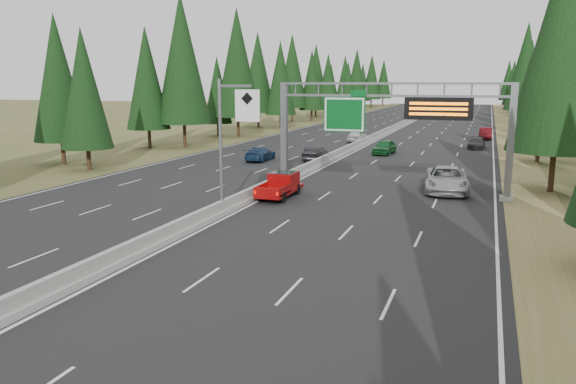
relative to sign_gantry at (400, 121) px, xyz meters
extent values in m
cube|color=black|center=(-8.92, 45.12, -5.23)|extent=(32.00, 260.00, 0.08)
cube|color=olive|center=(8.88, 45.12, -5.24)|extent=(3.60, 260.00, 0.06)
cube|color=#484B23|center=(-26.72, 45.12, -5.24)|extent=(3.60, 260.00, 0.06)
cube|color=gray|center=(-8.92, 45.12, -5.04)|extent=(0.70, 260.00, 0.30)
cube|color=gray|center=(-8.92, 45.12, -4.64)|extent=(0.30, 260.00, 0.60)
cube|color=slate|center=(-8.57, 0.12, -1.29)|extent=(0.45, 0.45, 7.80)
cube|color=gray|center=(-8.57, 0.12, -5.04)|extent=(0.90, 0.90, 0.30)
cube|color=slate|center=(7.28, 0.12, -1.29)|extent=(0.45, 0.45, 7.80)
cube|color=gray|center=(7.28, 0.12, -5.04)|extent=(0.90, 0.90, 0.30)
cube|color=slate|center=(-0.64, 0.12, 2.53)|extent=(15.85, 0.35, 0.16)
cube|color=slate|center=(-0.64, 0.12, 1.69)|extent=(15.85, 0.35, 0.16)
cube|color=#054C19|center=(-3.92, -0.13, 0.36)|extent=(3.00, 0.10, 2.50)
cube|color=silver|center=(-3.92, -0.19, 0.36)|extent=(2.85, 0.02, 2.35)
cube|color=#054C19|center=(-2.92, -0.13, 1.86)|extent=(1.10, 0.10, 0.45)
cube|color=black|center=(2.58, -0.18, 0.86)|extent=(4.50, 0.40, 1.50)
cube|color=orange|center=(2.58, -0.40, 1.21)|extent=(3.80, 0.02, 0.18)
cube|color=orange|center=(2.58, -0.40, 0.86)|extent=(3.80, 0.02, 0.18)
cube|color=orange|center=(2.58, -0.40, 0.51)|extent=(3.80, 0.02, 0.18)
cylinder|color=slate|center=(-8.92, -9.88, -1.19)|extent=(0.20, 0.20, 8.00)
cube|color=gray|center=(-8.92, -9.88, -5.09)|extent=(0.50, 0.50, 0.20)
cube|color=slate|center=(-7.92, -9.88, 2.41)|extent=(2.00, 0.15, 0.15)
cube|color=silver|center=(-7.12, -10.00, 1.31)|extent=(1.50, 0.06, 1.80)
cylinder|color=black|center=(10.37, 4.62, -3.76)|extent=(0.40, 0.40, 3.02)
cone|color=black|center=(10.37, 4.62, 5.67)|extent=(6.79, 6.79, 15.85)
cylinder|color=black|center=(10.67, 21.21, -3.97)|extent=(0.40, 0.40, 2.59)
cone|color=black|center=(10.67, 21.21, 4.14)|extent=(5.84, 5.84, 13.62)
cylinder|color=black|center=(12.01, 36.71, -4.32)|extent=(0.40, 0.40, 1.91)
cone|color=black|center=(12.01, 36.71, 1.64)|extent=(4.29, 4.29, 10.01)
cylinder|color=black|center=(15.39, 36.90, -4.18)|extent=(0.40, 0.40, 2.17)
cone|color=black|center=(15.39, 36.90, 2.61)|extent=(4.89, 4.89, 11.42)
cylinder|color=black|center=(11.38, 53.15, -4.25)|extent=(0.40, 0.40, 2.04)
cone|color=black|center=(11.38, 53.15, 2.13)|extent=(4.59, 4.59, 10.72)
cylinder|color=black|center=(15.68, 54.81, -4.25)|extent=(0.40, 0.40, 2.04)
cone|color=black|center=(15.68, 54.81, 2.13)|extent=(4.59, 4.59, 10.72)
cylinder|color=black|center=(11.47, 70.33, -3.80)|extent=(0.40, 0.40, 2.95)
cone|color=black|center=(11.47, 70.33, 5.41)|extent=(6.63, 6.63, 15.47)
cylinder|color=black|center=(14.49, 68.58, -4.33)|extent=(0.40, 0.40, 1.89)
cone|color=black|center=(14.49, 68.58, 1.57)|extent=(4.24, 4.24, 9.90)
cylinder|color=black|center=(12.05, 87.36, -3.85)|extent=(0.40, 0.40, 2.84)
cone|color=black|center=(12.05, 87.36, 5.02)|extent=(6.39, 6.39, 14.90)
cylinder|color=black|center=(15.91, 88.21, -3.92)|extent=(0.40, 0.40, 2.69)
cone|color=black|center=(15.91, 88.21, 4.50)|extent=(6.06, 6.06, 14.14)
cylinder|color=black|center=(12.08, 103.87, -4.37)|extent=(0.40, 0.40, 1.80)
cone|color=black|center=(12.08, 103.87, 1.26)|extent=(4.05, 4.05, 9.46)
cylinder|color=black|center=(14.34, 105.06, -3.85)|extent=(0.40, 0.40, 2.83)
cone|color=black|center=(14.34, 105.06, 5.00)|extent=(6.37, 6.37, 14.87)
cylinder|color=black|center=(11.07, 121.77, -4.28)|extent=(0.40, 0.40, 1.97)
cone|color=black|center=(11.07, 121.77, 1.88)|extent=(4.44, 4.44, 10.35)
cylinder|color=black|center=(14.14, 118.46, -3.90)|extent=(0.40, 0.40, 2.73)
cone|color=black|center=(14.14, 118.46, 4.64)|extent=(6.15, 6.15, 14.36)
cylinder|color=black|center=(11.92, 137.28, -4.13)|extent=(0.40, 0.40, 2.28)
cone|color=black|center=(11.92, 137.28, 3.01)|extent=(5.14, 5.14, 11.98)
cylinder|color=black|center=(14.64, 137.58, -4.26)|extent=(0.40, 0.40, 2.02)
cone|color=black|center=(14.64, 137.58, 2.04)|extent=(4.54, 4.54, 10.59)
cylinder|color=black|center=(10.94, 151.55, -4.09)|extent=(0.40, 0.40, 2.36)
cone|color=black|center=(10.94, 151.55, 3.29)|extent=(5.32, 5.32, 12.40)
cylinder|color=black|center=(15.51, 154.57, -4.07)|extent=(0.40, 0.40, 2.40)
cone|color=black|center=(15.51, 154.57, 3.45)|extent=(5.41, 5.41, 12.62)
cylinder|color=black|center=(-28.13, 2.04, -4.25)|extent=(0.40, 0.40, 2.03)
cone|color=black|center=(-28.13, 2.04, 2.09)|extent=(4.57, 4.57, 10.66)
cylinder|color=black|center=(-33.05, 4.44, -4.12)|extent=(0.40, 0.40, 2.29)
cone|color=black|center=(-33.05, 4.44, 3.04)|extent=(5.16, 5.16, 12.04)
cylinder|color=black|center=(-29.33, 21.39, -3.80)|extent=(0.40, 0.40, 2.94)
cone|color=black|center=(-29.33, 21.39, 5.39)|extent=(6.61, 6.61, 15.43)
cylinder|color=black|center=(-32.96, 19.22, -4.11)|extent=(0.40, 0.40, 2.31)
cone|color=black|center=(-32.96, 19.22, 3.12)|extent=(5.21, 5.21, 12.15)
cylinder|color=black|center=(-28.67, 35.80, -3.80)|extent=(0.40, 0.40, 2.94)
cone|color=black|center=(-28.67, 35.80, 5.38)|extent=(6.61, 6.61, 15.42)
cylinder|color=black|center=(-32.05, 35.99, -4.33)|extent=(0.40, 0.40, 1.87)
cone|color=black|center=(-32.05, 35.99, 1.50)|extent=(4.20, 4.20, 9.81)
cylinder|color=black|center=(-28.29, 52.65, -4.08)|extent=(0.40, 0.40, 2.38)
cone|color=black|center=(-28.29, 52.65, 3.36)|extent=(5.36, 5.36, 12.50)
cylinder|color=black|center=(-32.71, 53.24, -3.94)|extent=(0.40, 0.40, 2.65)
cone|color=black|center=(-32.71, 53.24, 4.34)|extent=(5.97, 5.97, 13.92)
cylinder|color=black|center=(-28.57, 71.83, -4.11)|extent=(0.40, 0.40, 2.31)
cone|color=black|center=(-28.57, 71.83, 3.11)|extent=(5.20, 5.20, 12.13)
cylinder|color=black|center=(-32.18, 70.01, -3.87)|extent=(0.40, 0.40, 2.80)
cone|color=black|center=(-32.18, 70.01, 4.88)|extent=(6.30, 6.30, 14.70)
cylinder|color=black|center=(-29.22, 86.41, -4.12)|extent=(0.40, 0.40, 2.30)
cone|color=black|center=(-29.22, 86.41, 3.08)|extent=(5.18, 5.18, 12.10)
cylinder|color=black|center=(-32.78, 88.66, -3.93)|extent=(0.40, 0.40, 2.67)
cone|color=black|center=(-32.78, 88.66, 4.40)|extent=(6.00, 6.00, 14.01)
cylinder|color=black|center=(-29.04, 105.09, -4.22)|extent=(0.40, 0.40, 2.11)
cone|color=black|center=(-29.04, 105.09, 2.36)|extent=(4.74, 4.74, 11.06)
cylinder|color=black|center=(-33.66, 105.34, -4.25)|extent=(0.40, 0.40, 2.04)
cone|color=black|center=(-33.66, 105.34, 2.11)|extent=(4.58, 4.58, 10.69)
cylinder|color=black|center=(-29.77, 118.24, -3.90)|extent=(0.40, 0.40, 2.74)
cone|color=black|center=(-29.77, 118.24, 4.68)|extent=(6.17, 6.17, 14.40)
cylinder|color=black|center=(-33.67, 120.58, -4.02)|extent=(0.40, 0.40, 2.50)
cone|color=black|center=(-33.67, 120.58, 3.79)|extent=(5.62, 5.62, 13.12)
cylinder|color=black|center=(-29.52, 138.36, -3.95)|extent=(0.40, 0.40, 2.64)
cone|color=black|center=(-29.52, 138.36, 4.31)|extent=(5.94, 5.94, 13.87)
cylinder|color=black|center=(-32.11, 137.22, -4.16)|extent=(0.40, 0.40, 2.22)
cone|color=black|center=(-32.11, 137.22, 2.77)|extent=(4.99, 4.99, 11.65)
cylinder|color=black|center=(-28.78, 155.26, -4.02)|extent=(0.40, 0.40, 2.51)
cone|color=black|center=(-28.78, 155.26, 3.82)|extent=(5.64, 5.64, 13.16)
cylinder|color=black|center=(-32.24, 152.44, -4.11)|extent=(0.40, 0.40, 2.32)
cone|color=black|center=(-32.24, 152.44, 3.14)|extent=(5.22, 5.22, 12.17)
imported|color=#9A9A9F|center=(3.24, 1.96, -4.28)|extent=(3.60, 6.77, 1.81)
cylinder|color=black|center=(-8.19, -5.53, -4.83)|extent=(0.27, 0.73, 0.73)
cylinder|color=black|center=(-6.64, -5.53, -4.83)|extent=(0.27, 0.73, 0.73)
cylinder|color=black|center=(-8.19, -2.53, -4.83)|extent=(0.27, 0.73, 0.73)
cylinder|color=black|center=(-6.64, -2.53, -4.83)|extent=(0.27, 0.73, 0.73)
cube|color=#900809|center=(-7.42, -3.98, -4.69)|extent=(1.82, 5.09, 0.27)
cube|color=#900809|center=(-7.42, -3.17, -4.05)|extent=(1.73, 2.00, 1.00)
cube|color=black|center=(-7.42, -3.17, -3.78)|extent=(1.54, 1.73, 0.50)
cube|color=#900809|center=(-8.28, -5.35, -4.37)|extent=(0.09, 2.18, 0.55)
cube|color=#900809|center=(-6.55, -5.35, -4.37)|extent=(0.09, 2.18, 0.55)
cube|color=#900809|center=(-7.42, -6.44, -4.37)|extent=(1.82, 0.09, 0.55)
imported|color=#145724|center=(-4.78, 22.17, -4.40)|extent=(2.25, 4.78, 1.58)
imported|color=#520B11|center=(5.58, 43.46, -4.39)|extent=(1.75, 4.87, 1.60)
imported|color=black|center=(4.66, 31.11, -4.54)|extent=(2.01, 4.55, 1.30)
imported|color=white|center=(-6.32, 94.42, -4.51)|extent=(2.64, 5.06, 1.36)
imported|color=black|center=(-7.42, 106.61, -4.41)|extent=(2.10, 4.68, 1.56)
imported|color=black|center=(-10.42, 14.42, -4.46)|extent=(1.58, 4.41, 1.45)
imported|color=navy|center=(-15.76, 12.76, -4.50)|extent=(2.06, 4.82, 1.39)
imported|color=silver|center=(-10.42, 33.69, -4.40)|extent=(2.14, 4.73, 1.58)
imported|color=black|center=(-20.90, 75.74, -4.47)|extent=(2.88, 5.38, 1.44)
camera|label=1|loc=(5.78, -39.45, 2.61)|focal=35.00mm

